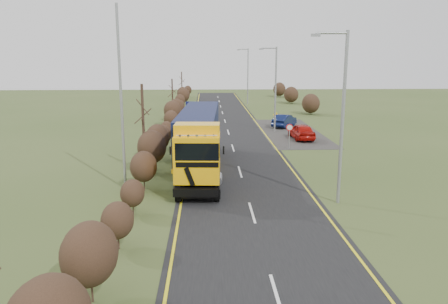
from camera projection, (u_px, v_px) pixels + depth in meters
ground at (245, 189)px, 26.17m from camera, size 160.00×160.00×0.00m
road at (234, 153)px, 35.93m from camera, size 8.00×120.00×0.02m
layby at (290, 132)px, 45.95m from camera, size 6.00×18.00×0.02m
lane_markings at (235, 154)px, 35.63m from camera, size 7.52×116.00×0.01m
hedgerow at (158, 139)px, 33.29m from camera, size 2.24×102.04×6.05m
lorry at (199, 137)px, 30.13m from camera, size 3.14×15.09×4.18m
car_red_hatchback at (301, 131)px, 41.81m from camera, size 2.06×4.52×1.50m
car_blue_sedan at (284, 121)px, 49.10m from camera, size 3.46×4.45×1.41m
streetlight_near at (341, 111)px, 22.75m from camera, size 1.94×0.18×9.11m
streetlight_mid at (275, 86)px, 45.20m from camera, size 1.87×0.18×8.76m
streetlight_far at (247, 74)px, 71.51m from camera, size 1.92×0.18×9.05m
left_pole at (121, 100)px, 25.18m from camera, size 0.16×0.16×10.70m
speed_sign at (289, 132)px, 37.22m from camera, size 0.60×0.10×2.18m
warning_board at (276, 118)px, 49.39m from camera, size 0.64×0.11×1.68m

